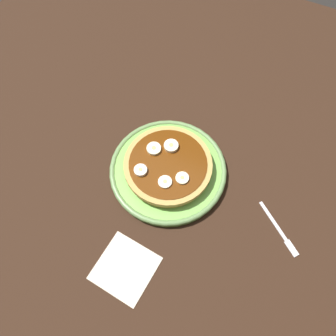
{
  "coord_description": "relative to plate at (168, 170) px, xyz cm",
  "views": [
    {
      "loc": [
        -30.79,
        -14.42,
        69.9
      ],
      "look_at": [
        0.0,
        0.0,
        2.21
      ],
      "focal_mm": 36.79,
      "sensor_mm": 36.0,
      "label": 1
    }
  ],
  "objects": [
    {
      "name": "ground_plane",
      "position": [
        0.0,
        0.0,
        -2.63
      ],
      "size": [
        140.0,
        140.0,
        3.0
      ],
      "primitive_type": "cube",
      "color": "black"
    },
    {
      "name": "banana_slice_4",
      "position": [
        -4.19,
        4.44,
        3.77
      ],
      "size": [
        2.8,
        2.8,
        1.03
      ],
      "color": "#EFE1C4",
      "rests_on": "pancake_stack"
    },
    {
      "name": "plate",
      "position": [
        0.0,
        0.0,
        0.0
      ],
      "size": [
        26.05,
        26.05,
        2.09
      ],
      "color": "#72B74C",
      "rests_on": "ground_plane"
    },
    {
      "name": "napkin",
      "position": [
        -22.77,
        -1.28,
        -0.98
      ],
      "size": [
        11.95,
        11.95,
        0.3
      ],
      "primitive_type": "cube",
      "rotation": [
        0.0,
        0.0,
        -0.09
      ],
      "color": "beige",
      "rests_on": "ground_plane"
    },
    {
      "name": "banana_slice_1",
      "position": [
        -2.05,
        -4.24,
        3.63
      ],
      "size": [
        2.84,
        2.84,
        0.75
      ],
      "color": "beige",
      "rests_on": "pancake_stack"
    },
    {
      "name": "pancake_stack",
      "position": [
        0.04,
        0.01,
        2.04
      ],
      "size": [
        19.2,
        19.2,
        2.84
      ],
      "color": "olive",
      "rests_on": "plate"
    },
    {
      "name": "fork",
      "position": [
        -2.55,
        -26.98,
        -0.88
      ],
      "size": [
        8.74,
        10.87,
        0.5
      ],
      "color": "silver",
      "rests_on": "ground_plane"
    },
    {
      "name": "banana_slice_0",
      "position": [
        1.74,
        4.22,
        3.72
      ],
      "size": [
        3.17,
        3.17,
        0.94
      ],
      "color": "beige",
      "rests_on": "pancake_stack"
    },
    {
      "name": "banana_slice_2",
      "position": [
        3.93,
        1.09,
        3.79
      ],
      "size": [
        3.19,
        3.19,
        1.07
      ],
      "color": "#F6E3B6",
      "rests_on": "pancake_stack"
    },
    {
      "name": "banana_slice_3",
      "position": [
        -4.37,
        -1.35,
        3.61
      ],
      "size": [
        2.9,
        2.9,
        0.71
      ],
      "color": "#F0E3C1",
      "rests_on": "pancake_stack"
    }
  ]
}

